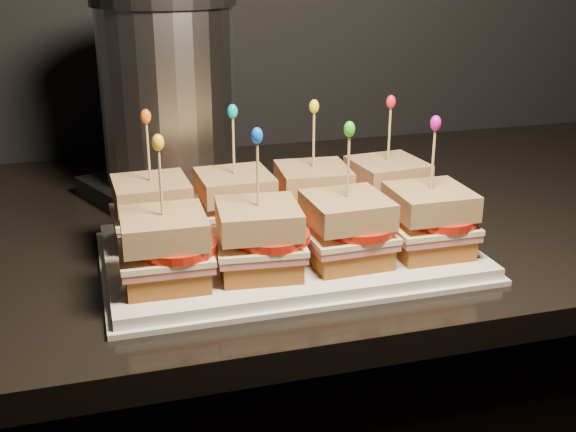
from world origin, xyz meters
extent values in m
cube|color=black|center=(-0.60, 1.65, 0.85)|extent=(2.52, 0.73, 0.03)
cube|color=white|center=(-0.77, 1.48, 0.88)|extent=(0.42, 0.26, 0.02)
cube|color=white|center=(-0.77, 1.48, 0.87)|extent=(0.43, 0.27, 0.01)
cube|color=#5A2C0E|center=(-0.92, 1.54, 0.90)|extent=(0.09, 0.09, 0.02)
cube|color=#B9655C|center=(-0.92, 1.54, 0.91)|extent=(0.09, 0.09, 0.01)
cube|color=beige|center=(-0.92, 1.54, 0.92)|extent=(0.10, 0.09, 0.01)
cylinder|color=red|center=(-0.91, 1.53, 0.93)|extent=(0.08, 0.08, 0.01)
cube|color=brown|center=(-0.92, 1.54, 0.95)|extent=(0.09, 0.09, 0.03)
cylinder|color=tan|center=(-0.92, 1.54, 0.99)|extent=(0.00, 0.00, 0.09)
ellipsoid|color=orange|center=(-0.92, 1.54, 1.04)|extent=(0.01, 0.01, 0.02)
cube|color=#5A2C0E|center=(-0.82, 1.54, 0.90)|extent=(0.08, 0.08, 0.02)
cube|color=#B9655C|center=(-0.82, 1.54, 0.91)|extent=(0.09, 0.09, 0.01)
cube|color=beige|center=(-0.82, 1.54, 0.92)|extent=(0.09, 0.09, 0.01)
cylinder|color=red|center=(-0.81, 1.53, 0.93)|extent=(0.08, 0.08, 0.01)
cube|color=brown|center=(-0.82, 1.54, 0.95)|extent=(0.09, 0.09, 0.03)
cylinder|color=tan|center=(-0.82, 1.54, 0.99)|extent=(0.00, 0.00, 0.09)
ellipsoid|color=#06A9B4|center=(-0.82, 1.54, 1.04)|extent=(0.01, 0.01, 0.02)
cube|color=#5A2C0E|center=(-0.72, 1.54, 0.90)|extent=(0.09, 0.09, 0.02)
cube|color=#B9655C|center=(-0.72, 1.54, 0.91)|extent=(0.10, 0.09, 0.01)
cube|color=beige|center=(-0.72, 1.54, 0.92)|extent=(0.10, 0.10, 0.01)
cylinder|color=red|center=(-0.71, 1.53, 0.93)|extent=(0.08, 0.08, 0.01)
cube|color=brown|center=(-0.72, 1.54, 0.95)|extent=(0.09, 0.09, 0.03)
cylinder|color=tan|center=(-0.72, 1.54, 0.99)|extent=(0.00, 0.00, 0.09)
ellipsoid|color=yellow|center=(-0.72, 1.54, 1.04)|extent=(0.01, 0.01, 0.02)
cube|color=#5A2C0E|center=(-0.62, 1.54, 0.90)|extent=(0.09, 0.09, 0.02)
cube|color=#B9655C|center=(-0.62, 1.54, 0.91)|extent=(0.10, 0.10, 0.01)
cube|color=beige|center=(-0.62, 1.54, 0.92)|extent=(0.10, 0.10, 0.01)
cylinder|color=red|center=(-0.61, 1.53, 0.93)|extent=(0.08, 0.08, 0.01)
cube|color=brown|center=(-0.62, 1.54, 0.95)|extent=(0.09, 0.09, 0.03)
cylinder|color=tan|center=(-0.62, 1.54, 0.99)|extent=(0.00, 0.00, 0.09)
ellipsoid|color=red|center=(-0.62, 1.54, 1.04)|extent=(0.01, 0.01, 0.02)
cube|color=#5A2C0E|center=(-0.92, 1.42, 0.90)|extent=(0.08, 0.08, 0.02)
cube|color=#B9655C|center=(-0.92, 1.42, 0.91)|extent=(0.09, 0.09, 0.01)
cube|color=beige|center=(-0.92, 1.42, 0.92)|extent=(0.09, 0.09, 0.01)
cylinder|color=red|center=(-0.91, 1.42, 0.93)|extent=(0.08, 0.08, 0.01)
cube|color=brown|center=(-0.92, 1.42, 0.95)|extent=(0.09, 0.09, 0.03)
cylinder|color=tan|center=(-0.92, 1.42, 0.99)|extent=(0.00, 0.00, 0.09)
ellipsoid|color=yellow|center=(-0.92, 1.42, 1.04)|extent=(0.01, 0.01, 0.02)
cube|color=#5A2C0E|center=(-0.82, 1.42, 0.90)|extent=(0.09, 0.09, 0.02)
cube|color=#B9655C|center=(-0.82, 1.42, 0.91)|extent=(0.10, 0.10, 0.01)
cube|color=beige|center=(-0.82, 1.42, 0.92)|extent=(0.10, 0.10, 0.01)
cylinder|color=red|center=(-0.81, 1.42, 0.93)|extent=(0.08, 0.08, 0.01)
cube|color=brown|center=(-0.82, 1.42, 0.95)|extent=(0.09, 0.09, 0.03)
cylinder|color=tan|center=(-0.82, 1.42, 0.99)|extent=(0.00, 0.00, 0.09)
ellipsoid|color=blue|center=(-0.82, 1.42, 1.04)|extent=(0.01, 0.01, 0.02)
cube|color=#5A2C0E|center=(-0.72, 1.42, 0.90)|extent=(0.09, 0.09, 0.02)
cube|color=#B9655C|center=(-0.72, 1.42, 0.91)|extent=(0.09, 0.09, 0.01)
cube|color=beige|center=(-0.72, 1.42, 0.92)|extent=(0.10, 0.09, 0.01)
cylinder|color=red|center=(-0.71, 1.42, 0.93)|extent=(0.08, 0.08, 0.01)
cube|color=brown|center=(-0.72, 1.42, 0.95)|extent=(0.09, 0.09, 0.03)
cylinder|color=tan|center=(-0.72, 1.42, 0.99)|extent=(0.00, 0.00, 0.09)
ellipsoid|color=green|center=(-0.72, 1.42, 1.04)|extent=(0.01, 0.01, 0.02)
cube|color=#5A2C0E|center=(-0.62, 1.42, 0.90)|extent=(0.08, 0.08, 0.02)
cube|color=#B9655C|center=(-0.62, 1.42, 0.91)|extent=(0.09, 0.09, 0.01)
cube|color=beige|center=(-0.62, 1.42, 0.92)|extent=(0.09, 0.09, 0.01)
cylinder|color=red|center=(-0.61, 1.42, 0.93)|extent=(0.08, 0.08, 0.01)
cube|color=brown|center=(-0.62, 1.42, 0.95)|extent=(0.09, 0.09, 0.03)
cylinder|color=tan|center=(-0.62, 1.42, 0.99)|extent=(0.00, 0.00, 0.09)
ellipsoid|color=#BF11A4|center=(-0.62, 1.42, 1.04)|extent=(0.01, 0.01, 0.02)
cube|color=#262628|center=(-0.87, 1.75, 0.88)|extent=(0.28, 0.26, 0.03)
cylinder|color=silver|center=(-0.87, 1.75, 1.02)|extent=(0.19, 0.19, 0.24)
camera|label=1|loc=(-0.99, 0.73, 1.21)|focal=45.00mm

